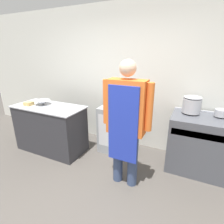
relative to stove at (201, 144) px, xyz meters
name	(u,v)px	position (x,y,z in m)	size (l,w,h in m)	color
ground_plane	(66,214)	(-1.41, -1.62, -0.46)	(14.00, 14.00, 0.00)	#4C4742
wall_back	(128,79)	(-1.41, 0.40, 0.89)	(8.00, 0.05, 2.70)	silver
prep_counter	(51,128)	(-2.62, -0.53, -0.01)	(1.36, 0.64, 0.89)	#2D2D33
stove	(201,144)	(0.00, 0.00, 0.00)	(0.96, 0.64, 0.93)	#4C4F56
fridge_unit	(117,128)	(-1.46, 0.04, -0.01)	(0.60, 0.61, 0.88)	#93999E
person_cook	(126,119)	(-0.98, -0.80, 0.56)	(0.68, 0.24, 1.77)	#38476B
mixing_bowl	(42,102)	(-2.80, -0.49, 0.48)	(0.30, 0.30, 0.08)	#B2B5BC
plastic_tub	(29,104)	(-2.99, -0.63, 0.47)	(0.14, 0.14, 0.06)	#D8B266
stock_pot	(192,104)	(-0.22, 0.11, 0.61)	(0.28, 0.28, 0.27)	#B2B5BC
sauce_pot	(221,113)	(0.19, 0.11, 0.53)	(0.17, 0.17, 0.11)	#B2B5BC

